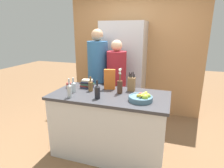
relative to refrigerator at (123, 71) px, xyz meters
name	(u,v)px	position (x,y,z in m)	size (l,w,h in m)	color
ground_plane	(110,151)	(0.15, -1.33, -0.99)	(14.00, 14.00, 0.00)	brown
kitchen_island	(110,124)	(0.15, -1.33, -0.52)	(1.66, 0.83, 0.93)	silver
back_wall_wood	(135,54)	(0.15, 0.36, 0.31)	(2.86, 0.12, 2.60)	#AD7A4C
refrigerator	(123,71)	(0.00, 0.00, 0.00)	(0.86, 0.62, 1.97)	#B7B7BC
fruit_bowl	(141,98)	(0.62, -1.45, -0.01)	(0.31, 0.31, 0.11)	slate
knife_block	(131,84)	(0.41, -1.09, 0.05)	(0.10, 0.09, 0.29)	olive
flower_vase	(120,85)	(0.28, -1.24, 0.07)	(0.08, 0.08, 0.36)	#4C2D1E
cereal_box	(110,79)	(0.08, -1.11, 0.10)	(0.18, 0.10, 0.31)	orange
coffee_mug	(69,85)	(-0.55, -1.23, -0.01)	(0.09, 0.12, 0.08)	#99332D
book_stack	(87,84)	(-0.28, -1.15, 0.01)	(0.21, 0.16, 0.13)	#2D334C
bottle_oil	(97,91)	(0.06, -1.55, 0.05)	(0.07, 0.07, 0.25)	black
bottle_vinegar	(91,85)	(-0.16, -1.29, 0.03)	(0.07, 0.07, 0.22)	brown
bottle_wine	(73,87)	(-0.37, -1.41, 0.03)	(0.07, 0.07, 0.22)	#B2BCC1
bottle_water	(69,90)	(-0.31, -1.63, 0.05)	(0.06, 0.06, 0.26)	#B2BCC1
person_at_sink	(98,73)	(-0.34, -0.56, 0.04)	(0.37, 0.37, 1.83)	#383842
person_in_blue	(116,81)	(0.03, -0.61, -0.06)	(0.34, 0.34, 1.65)	#383842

